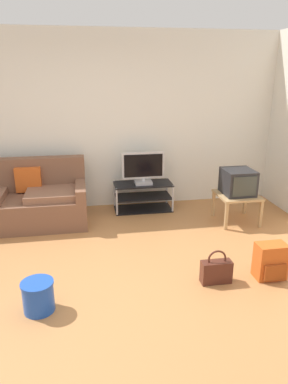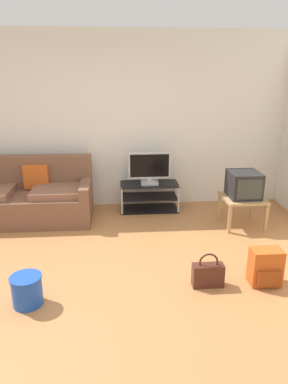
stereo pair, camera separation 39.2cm
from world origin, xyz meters
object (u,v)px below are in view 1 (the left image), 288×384
(couch, at_px, (18,202))
(handbag, at_px, (216,271))
(tv_stand, at_px, (143,196))
(crt_tv, at_px, (238,182))
(flat_tv, at_px, (143,168))
(side_table, at_px, (237,198))
(cleaning_bucket, at_px, (38,295))
(backpack, at_px, (270,261))

(couch, height_order, handbag, couch)
(tv_stand, relative_size, crt_tv, 2.01)
(flat_tv, xyz_separation_m, handbag, (0.40, -2.17, -0.55))
(flat_tv, distance_m, side_table, 1.47)
(couch, xyz_separation_m, flat_tv, (1.86, 0.22, 0.35))
(tv_stand, xyz_separation_m, crt_tv, (1.26, -0.69, 0.38))
(couch, xyz_separation_m, handbag, (2.25, -1.95, -0.20))
(side_table, height_order, cleaning_bucket, side_table)
(side_table, height_order, handbag, side_table)
(couch, relative_size, tv_stand, 2.16)
(backpack, height_order, cleaning_bucket, backpack)
(flat_tv, bearing_deg, cleaning_bucket, -120.22)
(tv_stand, distance_m, crt_tv, 1.48)
(tv_stand, relative_size, side_table, 1.58)
(handbag, bearing_deg, tv_stand, 100.30)
(side_table, relative_size, cleaning_bucket, 1.92)
(flat_tv, relative_size, cleaning_bucket, 2.20)
(tv_stand, height_order, side_table, tv_stand)
(flat_tv, relative_size, handbag, 1.77)
(handbag, relative_size, cleaning_bucket, 1.24)
(backpack, relative_size, handbag, 1.05)
(side_table, relative_size, backpack, 1.48)
(couch, xyz_separation_m, crt_tv, (3.12, -0.45, 0.27))
(side_table, bearing_deg, tv_stand, 150.82)
(flat_tv, height_order, backpack, flat_tv)
(couch, distance_m, crt_tv, 3.16)
(tv_stand, distance_m, backpack, 2.41)
(tv_stand, bearing_deg, couch, -172.57)
(couch, distance_m, handbag, 2.99)
(crt_tv, xyz_separation_m, backpack, (-0.26, -1.51, -0.41))
(side_table, distance_m, crt_tv, 0.24)
(tv_stand, xyz_separation_m, cleaning_bucket, (-1.36, -2.37, -0.06))
(flat_tv, height_order, cleaning_bucket, flat_tv)
(handbag, bearing_deg, couch, 139.10)
(crt_tv, height_order, cleaning_bucket, crt_tv)
(handbag, distance_m, cleaning_bucket, 1.77)
(crt_tv, bearing_deg, couch, 171.87)
(crt_tv, relative_size, handbag, 1.21)
(side_table, height_order, backpack, side_table)
(cleaning_bucket, bearing_deg, backpack, 4.07)
(couch, bearing_deg, cleaning_bucket, -76.98)
(tv_stand, relative_size, flat_tv, 1.38)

